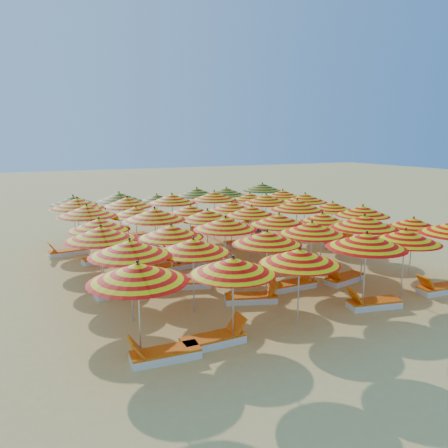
{
  "coord_description": "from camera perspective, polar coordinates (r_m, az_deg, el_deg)",
  "views": [
    {
      "loc": [
        -8.16,
        -16.54,
        5.33
      ],
      "look_at": [
        0.0,
        0.5,
        1.6
      ],
      "focal_mm": 35.0,
      "sensor_mm": 36.0,
      "label": 1
    }
  ],
  "objects": [
    {
      "name": "lounger_19",
      "position": [
        27.51,
        3.81,
        0.29
      ],
      "size": [
        1.82,
        1.24,
        0.69
      ],
      "rotation": [
        0.0,
        0.0,
        3.57
      ],
      "color": "white",
      "rests_on": "ground"
    },
    {
      "name": "umbrella_39",
      "position": [
        25.2,
        -3.58,
        4.19
      ],
      "size": [
        2.77,
        2.77,
        2.59
      ],
      "color": "silver",
      "rests_on": "ground"
    },
    {
      "name": "umbrella_24",
      "position": [
        19.18,
        -17.48,
        1.66
      ],
      "size": [
        3.15,
        3.15,
        2.65
      ],
      "color": "silver",
      "rests_on": "ground"
    },
    {
      "name": "umbrella_40",
      "position": [
        26.15,
        0.3,
        4.28
      ],
      "size": [
        2.98,
        2.98,
        2.49
      ],
      "color": "silver",
      "rests_on": "ground"
    },
    {
      "name": "lounger_17",
      "position": [
        22.91,
        -5.28,
        -1.94
      ],
      "size": [
        1.83,
        1.1,
        0.69
      ],
      "rotation": [
        0.0,
        0.0,
        0.33
      ],
      "color": "white",
      "rests_on": "ground"
    },
    {
      "name": "lounger_3",
      "position": [
        17.18,
        26.34,
        -7.57
      ],
      "size": [
        1.78,
        0.73,
        0.69
      ],
      "rotation": [
        0.0,
        0.0,
        3.05
      ],
      "color": "white",
      "rests_on": "ground"
    },
    {
      "name": "umbrella_14",
      "position": [
        16.16,
        0.17,
        0.1
      ],
      "size": [
        2.74,
        2.74,
        2.53
      ],
      "color": "silver",
      "rests_on": "ground"
    },
    {
      "name": "umbrella_25",
      "position": [
        19.63,
        -11.44,
        1.6
      ],
      "size": [
        2.97,
        2.97,
        2.43
      ],
      "color": "silver",
      "rests_on": "ground"
    },
    {
      "name": "umbrella_29",
      "position": [
        23.64,
        10.53,
        3.4
      ],
      "size": [
        2.4,
        2.4,
        2.51
      ],
      "color": "silver",
      "rests_on": "ground"
    },
    {
      "name": "umbrella_36",
      "position": [
        23.59,
        -19.09,
        2.95
      ],
      "size": [
        2.84,
        2.84,
        2.51
      ],
      "color": "silver",
      "rests_on": "ground"
    },
    {
      "name": "umbrella_18",
      "position": [
        16.98,
        -16.01,
        -0.05
      ],
      "size": [
        2.82,
        2.82,
        2.45
      ],
      "color": "silver",
      "rests_on": "ground"
    },
    {
      "name": "umbrella_8",
      "position": [
        14.27,
        5.64,
        -1.78
      ],
      "size": [
        2.64,
        2.64,
        2.43
      ],
      "color": "silver",
      "rests_on": "ground"
    },
    {
      "name": "lounger_9",
      "position": [
        18.15,
        -6.95,
        -5.49
      ],
      "size": [
        1.81,
        0.88,
        0.69
      ],
      "rotation": [
        0.0,
        0.0,
        0.18
      ],
      "color": "white",
      "rests_on": "ground"
    },
    {
      "name": "umbrella_41",
      "position": [
        27.41,
        5.03,
        4.82
      ],
      "size": [
        2.51,
        2.51,
        2.63
      ],
      "color": "silver",
      "rests_on": "ground"
    },
    {
      "name": "umbrella_26",
      "position": [
        20.15,
        -4.44,
        1.86
      ],
      "size": [
        2.3,
        2.3,
        2.36
      ],
      "color": "silver",
      "rests_on": "ground"
    },
    {
      "name": "umbrella_4",
      "position": [
        15.53,
        22.59,
        -1.49
      ],
      "size": [
        3.06,
        3.06,
        2.45
      ],
      "color": "silver",
      "rests_on": "ground"
    },
    {
      "name": "lounger_1",
      "position": [
        11.82,
        -1.22,
        -14.81
      ],
      "size": [
        1.74,
        0.61,
        0.69
      ],
      "rotation": [
        0.0,
        0.0,
        0.02
      ],
      "color": "white",
      "rests_on": "ground"
    },
    {
      "name": "lounger_12",
      "position": [
        19.83,
        -15.45,
        -4.38
      ],
      "size": [
        1.8,
        0.84,
        0.69
      ],
      "rotation": [
        0.0,
        0.0,
        0.15
      ],
      "color": "white",
      "rests_on": "ground"
    },
    {
      "name": "lounger_8",
      "position": [
        16.03,
        -4.67,
        -7.71
      ],
      "size": [
        1.83,
        1.11,
        0.69
      ],
      "rotation": [
        0.0,
        0.0,
        -0.33
      ],
      "color": "white",
      "rests_on": "ground"
    },
    {
      "name": "umbrella_23",
      "position": [
        21.87,
        13.99,
        2.25
      ],
      "size": [
        2.85,
        2.85,
        2.35
      ],
      "color": "silver",
      "rests_on": "ground"
    },
    {
      "name": "umbrella_11",
      "position": [
        18.57,
        23.49,
        0.1
      ],
      "size": [
        2.48,
        2.48,
        2.34
      ],
      "color": "silver",
      "rests_on": "ground"
    },
    {
      "name": "lounger_18",
      "position": [
        24.04,
        -12.05,
        -1.52
      ],
      "size": [
        1.81,
        0.9,
        0.69
      ],
      "rotation": [
        0.0,
        0.0,
        3.34
      ],
      "color": "white",
      "rests_on": "ground"
    },
    {
      "name": "lounger_15",
      "position": [
        21.5,
        -19.76,
        -3.44
      ],
      "size": [
        1.79,
        0.77,
        0.69
      ],
      "rotation": [
        0.0,
        0.0,
        3.25
      ],
      "color": "white",
      "rests_on": "ground"
    },
    {
      "name": "lounger_5",
      "position": [
        16.04,
        9.14,
        -7.81
      ],
      "size": [
        1.73,
        0.59,
        0.69
      ],
      "rotation": [
        0.0,
        0.0,
        -0.0
      ],
      "color": "white",
      "rests_on": "ground"
    },
    {
      "name": "umbrella_19",
      "position": [
        17.54,
        -9.04,
        1.27
      ],
      "size": [
        2.98,
        2.98,
        2.68
      ],
      "color": "silver",
      "rests_on": "ground"
    },
    {
      "name": "umbrella_10",
      "position": [
        16.79,
        17.85,
        0.28
      ],
      "size": [
        3.13,
        3.13,
        2.63
      ],
      "color": "silver",
      "rests_on": "ground"
    },
    {
      "name": "lounger_14",
      "position": [
        21.98,
        2.39,
        -2.46
      ],
      "size": [
        1.78,
        0.73,
        0.69
      ],
      "rotation": [
        0.0,
        0.0,
        -0.09
      ],
      "color": "white",
      "rests_on": "ground"
    },
    {
      "name": "umbrella_34",
      "position": [
        24.09,
        3.39,
        3.54
      ],
      "size": [
        2.96,
        2.96,
        2.43
      ],
      "color": "silver",
      "rests_on": "ground"
    },
    {
      "name": "umbrella_15",
      "position": [
        17.31,
        7.18,
        0.57
      ],
      "size": [
        2.43,
        2.43,
        2.47
      ],
      "color": "silver",
      "rests_on": "ground"
    },
    {
      "name": "umbrella_0",
      "position": [
        10.46,
        -11.19,
        -6.25
      ],
      "size": [
        2.96,
        2.96,
        2.54
      ],
      "color": "silver",
      "rests_on": "ground"
    },
    {
      "name": "lounger_13",
      "position": [
        20.28,
        -5.86,
        -3.68
      ],
      "size": [
        1.81,
        0.89,
        0.69
      ],
      "rotation": [
        0.0,
        0.0,
        2.96
      ],
      "color": "white",
      "rests_on": "ground"
    },
    {
      "name": "umbrella_21",
      "position": [
        19.44,
        3.62,
        1.72
      ],
      "size": [
        3.05,
        3.05,
        2.44
      ],
      "color": "silver",
      "rests_on": "ground"
    },
    {
      "name": "umbrella_38",
      "position": [
        24.54,
        -8.77,
        3.36
      ],
      "size": [
        2.79,
        2.79,
        2.33
      ],
      "color": "silver",
      "rests_on": "ground"
    },
    {
      "name": "umbrella_37",
      "position": [
        23.75,
        -13.55,
        3.46
      ],
      "size": [
        3.22,
        3.22,
        2.58
      ],
      "color": "silver",
      "rests_on": "ground"
    },
    {
      "name": "umbrella_6",
      "position": [
        12.79,
        -12.19,
        -3.08
      ],
      "size": [
        2.84,
        2.84,
        2.54
      ],
      "color": "silver",
      "rests_on": "ground"
    },
    {
      "name": "umbrella_2",
      "position": [
        12.28,
        9.84,
        -4.2
      ],
      "size": [
        2.82,
        2.82,
        2.4
      ],
      "color": "silver",
      "rests_on": "ground"
    },
    {
      "name": "umbrella_22",
      "position": [
        20.25,
        9.52,
        2.48
      ],
      "size": [
        2.62,
        2.62,
        2.64
      ],
      "color": "silver",
      "rests_on": "ground"
    },
    {
      "name": "umbrella_9",
      "position": [
        15.6,
        11.39,
        -0.56
      ],
      "size": [
        2.42,
        2.42,
        2.52
      ],
      "color": "silver",
      "rests_on": "ground"
    },
    {
      "name": "lounger_7",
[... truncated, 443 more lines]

